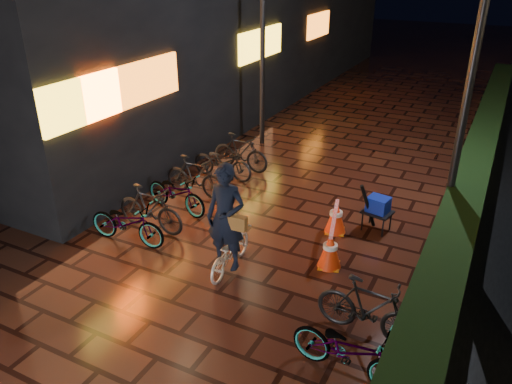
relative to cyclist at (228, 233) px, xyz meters
The scene contains 9 objects.
ground 1.44m from the cyclist, 81.60° to the right, with size 80.00×80.00×0.00m, color #381911.
hedge 7.63m from the cyclist, 62.88° to the left, with size 0.70×20.00×1.00m, color black.
lamp_post_hedge 5.17m from the cyclist, 45.68° to the left, with size 0.54×0.31×5.84m.
lamp_post_sf 7.02m from the cyclist, 111.40° to the left, with size 0.50×0.19×5.27m.
cyclist is the anchor object (origin of this frame).
traffic_barrier 2.13m from the cyclist, 48.28° to the left, with size 0.77×1.69×0.69m.
cart_assembly 3.26m from the cyclist, 53.44° to the left, with size 0.66×0.58×1.06m.
parked_bikes_storefront 2.93m from the cyclist, 137.79° to the left, with size 1.85×4.81×0.96m.
parked_bikes_hedge 2.85m from the cyclist, 20.80° to the right, with size 1.70×1.53×0.96m.
Camera 1 is at (3.64, -5.18, 5.11)m, focal length 35.00 mm.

